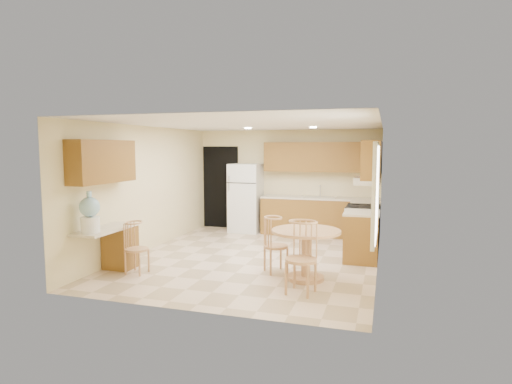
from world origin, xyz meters
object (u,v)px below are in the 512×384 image
(stove, at_px, (362,228))
(chair_table_a, at_px, (275,240))
(chair_desk, at_px, (134,244))
(water_crock, at_px, (90,214))
(refrigerator, at_px, (246,198))
(dining_table, at_px, (306,247))
(chair_table_b, at_px, (300,252))

(stove, xyz_separation_m, chair_table_a, (-1.29, -2.05, 0.10))
(chair_table_a, relative_size, chair_desk, 1.09)
(chair_desk, relative_size, water_crock, 1.33)
(refrigerator, relative_size, dining_table, 1.55)
(chair_table_a, bearing_deg, dining_table, 38.21)
(dining_table, relative_size, water_crock, 1.69)
(chair_table_b, bearing_deg, dining_table, -76.75)
(dining_table, bearing_deg, chair_table_b, -86.18)
(stove, distance_m, water_crock, 5.13)
(dining_table, xyz_separation_m, chair_desk, (-2.73, -0.56, -0.00))
(refrigerator, height_order, chair_table_a, refrigerator)
(stove, relative_size, chair_table_a, 1.17)
(chair_table_a, xyz_separation_m, chair_table_b, (0.60, -0.91, 0.06))
(stove, height_order, chair_desk, stove)
(chair_desk, distance_m, water_crock, 0.85)
(chair_desk, height_order, water_crock, water_crock)
(chair_table_b, bearing_deg, water_crock, 14.56)
(stove, xyz_separation_m, chair_desk, (-3.47, -2.78, 0.05))
(chair_table_b, height_order, water_crock, water_crock)
(stove, xyz_separation_m, chair_table_b, (-0.69, -2.96, 0.16))
(chair_table_a, xyz_separation_m, chair_desk, (-2.18, -0.72, -0.05))
(refrigerator, height_order, dining_table, refrigerator)
(dining_table, distance_m, chair_table_a, 0.57)
(chair_table_a, bearing_deg, refrigerator, 170.35)
(refrigerator, xyz_separation_m, stove, (2.88, -1.22, -0.37))
(refrigerator, relative_size, chair_table_a, 1.81)
(chair_table_b, distance_m, water_crock, 3.27)
(chair_desk, xyz_separation_m, water_crock, (-0.45, -0.48, 0.54))
(chair_table_a, height_order, chair_table_b, chair_table_b)
(chair_table_a, xyz_separation_m, water_crock, (-2.63, -1.20, 0.49))
(dining_table, xyz_separation_m, water_crock, (-3.18, -1.04, 0.54))
(dining_table, bearing_deg, chair_table_a, 163.66)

